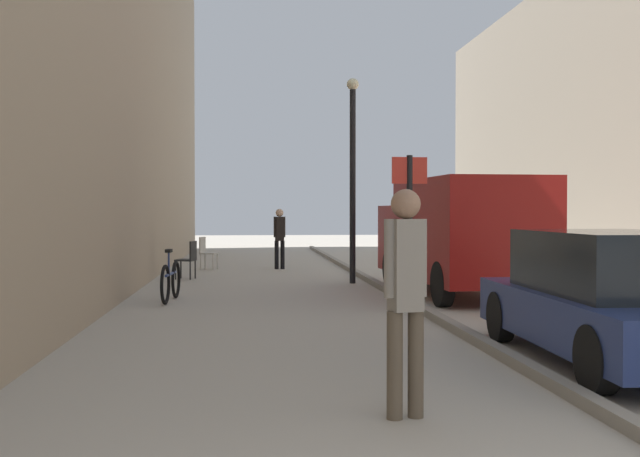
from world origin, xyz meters
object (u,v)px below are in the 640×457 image
(pedestrian_main_foreground, at_px, (405,286))
(parked_car, at_px, (613,298))
(cafe_chair_near_window, at_px, (189,257))
(lamp_post, at_px, (353,166))
(cafe_chair_by_doorway, at_px, (206,251))
(delivery_van, at_px, (459,233))
(street_sign_post, at_px, (409,219))
(pedestrian_mid_block, at_px, (280,234))
(bicycle_leaning, at_px, (171,281))

(pedestrian_main_foreground, height_order, parked_car, pedestrian_main_foreground)
(parked_car, bearing_deg, cafe_chair_near_window, 117.92)
(lamp_post, relative_size, cafe_chair_by_doorway, 5.06)
(delivery_van, distance_m, street_sign_post, 3.01)
(pedestrian_mid_block, xyz_separation_m, delivery_van, (3.30, -7.15, 0.23))
(pedestrian_mid_block, distance_m, lamp_post, 5.09)
(delivery_van, relative_size, cafe_chair_by_doorway, 5.88)
(delivery_van, bearing_deg, street_sign_post, -124.29)
(cafe_chair_by_doorway, bearing_deg, cafe_chair_near_window, 12.32)
(delivery_van, height_order, street_sign_post, street_sign_post)
(parked_car, distance_m, cafe_chair_near_window, 12.27)
(delivery_van, bearing_deg, cafe_chair_by_doorway, 124.38)
(street_sign_post, height_order, bicycle_leaning, street_sign_post)
(pedestrian_mid_block, xyz_separation_m, cafe_chair_near_window, (-2.37, -3.08, -0.46))
(pedestrian_main_foreground, relative_size, cafe_chair_near_window, 1.97)
(pedestrian_main_foreground, distance_m, street_sign_post, 6.55)
(street_sign_post, distance_m, lamp_post, 5.29)
(street_sign_post, bearing_deg, bicycle_leaning, -30.26)
(parked_car, height_order, bicycle_leaning, parked_car)
(pedestrian_mid_block, relative_size, cafe_chair_near_window, 1.86)
(bicycle_leaning, distance_m, cafe_chair_by_doorway, 7.77)
(street_sign_post, distance_m, cafe_chair_by_doorway, 10.49)
(cafe_chair_near_window, bearing_deg, street_sign_post, -133.05)
(bicycle_leaning, distance_m, cafe_chair_near_window, 4.68)
(lamp_post, distance_m, cafe_chair_near_window, 4.69)
(delivery_van, bearing_deg, parked_car, -94.58)
(parked_car, relative_size, street_sign_post, 1.63)
(pedestrian_mid_block, height_order, cafe_chair_by_doorway, pedestrian_mid_block)
(cafe_chair_by_doorway, bearing_deg, street_sign_post, 38.74)
(delivery_van, relative_size, lamp_post, 1.16)
(delivery_van, xyz_separation_m, cafe_chair_by_doorway, (-5.42, 7.15, -0.69))
(pedestrian_main_foreground, relative_size, lamp_post, 0.39)
(delivery_van, bearing_deg, bicycle_leaning, -176.57)
(pedestrian_mid_block, relative_size, street_sign_post, 0.67)
(parked_car, distance_m, bicycle_leaning, 8.34)
(pedestrian_main_foreground, bearing_deg, street_sign_post, 64.97)
(lamp_post, xyz_separation_m, cafe_chair_by_doorway, (-3.62, 4.56, -2.18))
(delivery_van, xyz_separation_m, parked_car, (-0.22, -6.92, -0.53))
(pedestrian_mid_block, distance_m, bicycle_leaning, 8.13)
(pedestrian_main_foreground, bearing_deg, cafe_chair_by_doorway, 86.05)
(bicycle_leaning, xyz_separation_m, cafe_chair_near_window, (-0.02, 4.68, 0.17))
(pedestrian_mid_block, relative_size, lamp_post, 0.37)
(cafe_chair_near_window, relative_size, cafe_chair_by_doorway, 1.00)
(delivery_van, height_order, parked_car, delivery_van)
(parked_car, bearing_deg, bicycle_leaning, 132.28)
(pedestrian_mid_block, bearing_deg, parked_car, 92.18)
(lamp_post, bearing_deg, cafe_chair_near_window, 159.21)
(lamp_post, bearing_deg, parked_car, -80.57)
(pedestrian_main_foreground, bearing_deg, parked_car, 23.57)
(lamp_post, bearing_deg, pedestrian_mid_block, 108.30)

